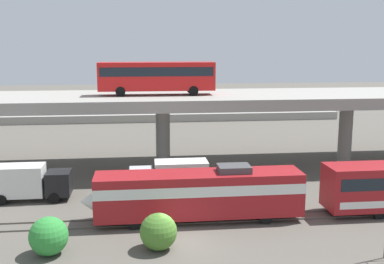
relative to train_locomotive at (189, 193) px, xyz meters
name	(u,v)px	position (x,y,z in m)	size (l,w,h in m)	color
ground_plane	(179,243)	(-1.08, -4.00, -2.19)	(260.00, 260.00, 0.00)	#565149
rail_strip_near	(175,224)	(-1.08, -0.76, -2.13)	(110.00, 0.12, 0.12)	#59544C
rail_strip_far	(174,217)	(-1.08, 0.76, -2.13)	(110.00, 0.12, 0.12)	#59544C
train_locomotive	(189,193)	(0.00, 0.00, 0.00)	(16.44, 3.04, 4.18)	maroon
highway_overpass	(163,102)	(-1.08, 16.00, 4.87)	(96.00, 12.00, 7.85)	gray
transit_bus_on_overpass	(156,75)	(-1.69, 15.81, 7.72)	(12.00, 2.68, 3.40)	red
service_truck_west	(27,181)	(-13.09, 6.26, -0.56)	(6.80, 2.46, 3.04)	black
service_truck_east	(171,177)	(-0.88, 6.26, -0.56)	(6.80, 2.46, 3.04)	#B7B7BC
pier_parking_lot	(153,114)	(-1.08, 51.00, -1.52)	(64.93, 10.70, 1.34)	gray
parked_car_0	(172,108)	(2.12, 48.51, -0.08)	(4.24, 1.96, 1.50)	black
parked_car_1	(206,104)	(8.90, 52.71, -0.08)	(4.17, 1.82, 1.50)	black
parked_car_2	(274,104)	(21.81, 52.30, -0.08)	(4.61, 1.93, 1.50)	maroon
parked_car_3	(137,106)	(-3.88, 51.13, -0.08)	(4.58, 1.86, 1.50)	#0C4C26
parked_car_4	(16,109)	(-24.82, 50.75, -0.08)	(4.59, 1.90, 1.50)	black
parked_car_5	(263,107)	(18.50, 48.33, -0.08)	(4.53, 1.96, 1.50)	#B7B7BC
parked_car_6	(60,107)	(-17.52, 51.62, -0.08)	(4.31, 1.85, 1.50)	#515459
parked_car_7	(24,110)	(-22.93, 48.41, -0.08)	(4.02, 1.94, 1.50)	silver
harbor_water	(150,103)	(-1.08, 74.00, -2.19)	(140.00, 36.00, 0.01)	#2D5170
shrub_left	(49,236)	(-9.34, -4.82, -0.97)	(2.45, 2.45, 2.45)	#2E8B37
shrub_right	(158,232)	(-2.48, -4.82, -0.99)	(2.41, 2.41, 2.41)	#46772A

